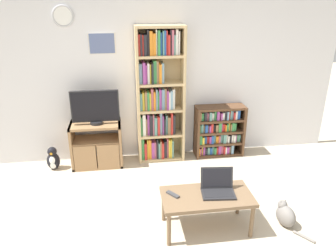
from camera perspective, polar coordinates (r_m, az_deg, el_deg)
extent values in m
cube|color=silver|center=(4.90, -2.75, 9.06)|extent=(5.72, 0.06, 2.60)
torus|color=#B2B2B7|center=(4.78, -17.82, 17.76)|extent=(0.29, 0.03, 0.29)
cylinder|color=white|center=(4.78, -17.82, 17.76)|extent=(0.24, 0.02, 0.24)
cube|color=silver|center=(4.77, -11.42, 13.92)|extent=(0.38, 0.01, 0.29)
cube|color=slate|center=(4.77, -11.42, 13.91)|extent=(0.34, 0.02, 0.27)
cube|color=#9E754C|center=(5.01, -16.24, -3.27)|extent=(0.04, 0.42, 0.66)
cube|color=#9E754C|center=(4.95, -8.27, -2.88)|extent=(0.04, 0.42, 0.66)
cube|color=#9E754C|center=(4.85, -12.57, 0.28)|extent=(0.73, 0.42, 0.04)
cube|color=#9E754C|center=(5.11, -12.00, -6.28)|extent=(0.73, 0.42, 0.04)
cube|color=#9E754C|center=(4.94, -12.34, -2.39)|extent=(0.66, 0.38, 0.04)
cube|color=#9E754C|center=(4.86, -14.24, -5.38)|extent=(0.32, 0.02, 0.36)
cube|color=#9E754C|center=(4.83, -10.35, -5.20)|extent=(0.32, 0.02, 0.36)
cylinder|color=black|center=(4.81, -12.34, 0.60)|extent=(0.18, 0.18, 0.04)
cube|color=black|center=(4.73, -12.58, 3.40)|extent=(0.67, 0.05, 0.46)
cube|color=black|center=(4.70, -12.60, 3.29)|extent=(0.63, 0.01, 0.42)
cube|color=tan|center=(4.77, -5.24, 4.95)|extent=(0.04, 0.30, 2.01)
cube|color=tan|center=(4.85, 2.56, 5.29)|extent=(0.04, 0.30, 2.01)
cube|color=tan|center=(4.93, -1.51, 5.60)|extent=(0.69, 0.02, 2.01)
cube|color=tan|center=(5.17, -1.22, -5.39)|extent=(0.62, 0.26, 0.04)
cube|color=tan|center=(5.00, -1.25, -1.37)|extent=(0.62, 0.26, 0.04)
cube|color=tan|center=(4.86, -1.29, 2.91)|extent=(0.62, 0.26, 0.04)
cube|color=tan|center=(4.75, -1.33, 7.42)|extent=(0.62, 0.26, 0.04)
cube|color=tan|center=(4.66, -1.37, 12.12)|extent=(0.62, 0.26, 0.04)
cube|color=tan|center=(4.61, -1.42, 16.96)|extent=(0.62, 0.26, 0.04)
cube|color=#388947|center=(5.07, -4.45, -3.65)|extent=(0.04, 0.22, 0.34)
cube|color=red|center=(5.09, -3.98, -4.01)|extent=(0.04, 0.24, 0.27)
cube|color=gold|center=(5.08, -3.61, -3.72)|extent=(0.02, 0.22, 0.31)
cube|color=orange|center=(5.09, -3.24, -3.69)|extent=(0.04, 0.20, 0.31)
cube|color=#9E4293|center=(5.10, -2.73, -3.89)|extent=(0.04, 0.20, 0.27)
cube|color=#B75B70|center=(5.11, -2.29, -3.86)|extent=(0.03, 0.19, 0.27)
cube|color=#232328|center=(5.10, -1.96, -3.60)|extent=(0.02, 0.22, 0.32)
cube|color=#5B9389|center=(5.11, -1.64, -3.93)|extent=(0.03, 0.23, 0.25)
cube|color=#93704C|center=(5.10, -1.38, -3.75)|extent=(0.02, 0.23, 0.29)
cube|color=red|center=(5.11, -1.03, -3.90)|extent=(0.03, 0.24, 0.25)
cube|color=#232328|center=(5.12, -0.58, -3.73)|extent=(0.04, 0.20, 0.27)
cube|color=#B75B70|center=(5.12, -0.19, -3.53)|extent=(0.02, 0.19, 0.30)
cube|color=gold|center=(5.12, 0.13, -3.60)|extent=(0.03, 0.22, 0.30)
cube|color=gold|center=(5.12, 0.43, -3.51)|extent=(0.02, 0.23, 0.31)
cube|color=#5B9389|center=(5.13, 0.69, -3.63)|extent=(0.02, 0.23, 0.28)
cube|color=#388947|center=(4.93, -4.68, 0.21)|extent=(0.02, 0.22, 0.29)
cube|color=white|center=(4.92, -4.24, 0.47)|extent=(0.04, 0.22, 0.33)
cube|color=#93704C|center=(4.94, -3.83, 0.12)|extent=(0.02, 0.19, 0.25)
cube|color=#9E4293|center=(4.93, -3.50, 0.50)|extent=(0.03, 0.19, 0.32)
cube|color=#232328|center=(4.93, -3.02, 0.46)|extent=(0.04, 0.22, 0.31)
cube|color=#B75B70|center=(4.93, -2.64, 0.52)|extent=(0.02, 0.23, 0.33)
cube|color=#5B9389|center=(4.94, -2.25, 0.29)|extent=(0.04, 0.23, 0.28)
cube|color=red|center=(4.94, -1.76, 0.37)|extent=(0.03, 0.23, 0.29)
cube|color=#759EB7|center=(4.95, -1.32, 0.70)|extent=(0.04, 0.19, 0.34)
cube|color=#9E4293|center=(4.95, -0.96, 0.46)|extent=(0.02, 0.21, 0.29)
cube|color=#232328|center=(4.96, -0.66, 0.23)|extent=(0.02, 0.23, 0.25)
cube|color=#5B9389|center=(4.97, -0.36, 0.50)|extent=(0.03, 0.19, 0.29)
cube|color=#93704C|center=(4.97, 0.09, 0.39)|extent=(0.04, 0.21, 0.27)
cube|color=red|center=(4.96, 0.53, 0.75)|extent=(0.02, 0.24, 0.34)
cube|color=#232328|center=(4.97, 0.90, 0.59)|extent=(0.03, 0.22, 0.30)
cube|color=#5B9389|center=(4.80, -4.76, 4.43)|extent=(0.03, 0.21, 0.25)
cube|color=gold|center=(4.80, -4.36, 4.53)|extent=(0.03, 0.20, 0.27)
cube|color=#93704C|center=(4.80, -3.93, 4.57)|extent=(0.03, 0.23, 0.28)
cube|color=#388947|center=(4.80, -3.54, 4.57)|extent=(0.03, 0.23, 0.27)
cube|color=gold|center=(4.81, -3.20, 4.52)|extent=(0.02, 0.21, 0.26)
cube|color=#B75B70|center=(4.81, -2.84, 4.87)|extent=(0.03, 0.20, 0.31)
cube|color=orange|center=(4.81, -2.45, 4.64)|extent=(0.03, 0.23, 0.27)
cube|color=#759EB7|center=(4.81, -2.08, 4.84)|extent=(0.02, 0.23, 0.31)
cube|color=#388947|center=(4.82, -1.79, 4.69)|extent=(0.02, 0.20, 0.27)
cube|color=#9E4293|center=(4.82, -1.45, 4.86)|extent=(0.04, 0.19, 0.30)
cube|color=#759EB7|center=(4.83, -0.94, 4.90)|extent=(0.04, 0.20, 0.30)
cube|color=#93704C|center=(4.82, -0.54, 4.95)|extent=(0.02, 0.22, 0.31)
cube|color=#9E4293|center=(4.83, -0.19, 4.76)|extent=(0.03, 0.24, 0.28)
cube|color=white|center=(4.84, 0.13, 4.68)|extent=(0.02, 0.23, 0.26)
cube|color=#759EB7|center=(4.84, 0.46, 4.80)|extent=(0.03, 0.22, 0.28)
cube|color=white|center=(4.85, 0.86, 4.95)|extent=(0.03, 0.19, 0.30)
cube|color=#759EB7|center=(4.70, -4.84, 9.20)|extent=(0.04, 0.19, 0.28)
cube|color=#9E4293|center=(4.69, -4.28, 9.31)|extent=(0.04, 0.24, 0.30)
cube|color=#9E4293|center=(4.71, -3.87, 9.13)|extent=(0.02, 0.19, 0.26)
cube|color=white|center=(4.71, -3.51, 9.29)|extent=(0.03, 0.20, 0.29)
cube|color=gold|center=(4.71, -3.17, 9.19)|extent=(0.02, 0.19, 0.27)
cube|color=#232328|center=(4.70, -2.82, 9.29)|extent=(0.03, 0.24, 0.29)
cube|color=#388947|center=(4.71, -2.38, 9.51)|extent=(0.04, 0.20, 0.32)
cube|color=#93704C|center=(4.71, -1.92, 9.50)|extent=(0.03, 0.20, 0.31)
cube|color=orange|center=(4.72, -1.47, 9.26)|extent=(0.04, 0.22, 0.27)
cube|color=#759EB7|center=(4.73, -1.02, 9.35)|extent=(0.03, 0.19, 0.28)
cube|color=red|center=(4.62, -5.11, 13.96)|extent=(0.03, 0.22, 0.28)
cube|color=#232328|center=(4.62, -4.78, 13.99)|extent=(0.02, 0.24, 0.29)
cube|color=red|center=(4.63, -4.46, 13.93)|extent=(0.02, 0.21, 0.27)
cube|color=#232328|center=(4.63, -4.04, 13.98)|extent=(0.04, 0.22, 0.28)
cube|color=#232328|center=(4.63, -3.54, 14.36)|extent=(0.03, 0.19, 0.34)
cube|color=orange|center=(4.63, -3.07, 14.28)|extent=(0.04, 0.22, 0.32)
cube|color=orange|center=(4.64, -2.50, 14.10)|extent=(0.04, 0.21, 0.29)
cube|color=white|center=(4.64, -2.12, 14.43)|extent=(0.02, 0.20, 0.34)
cube|color=#388947|center=(4.64, -1.71, 14.37)|extent=(0.03, 0.23, 0.33)
cube|color=#2856A8|center=(4.65, -1.31, 14.22)|extent=(0.03, 0.20, 0.30)
cube|color=#5B9389|center=(4.65, -0.96, 14.34)|extent=(0.02, 0.23, 0.32)
cube|color=#2856A8|center=(4.66, -0.65, 14.37)|extent=(0.03, 0.21, 0.33)
cube|color=red|center=(4.66, -0.33, 14.36)|extent=(0.02, 0.20, 0.32)
cube|color=red|center=(4.66, 0.02, 14.03)|extent=(0.03, 0.24, 0.27)
cube|color=#232328|center=(4.67, 0.34, 14.43)|extent=(0.02, 0.20, 0.33)
cube|color=#B75B70|center=(4.67, 0.68, 14.43)|extent=(0.03, 0.21, 0.33)
cube|color=#5B9389|center=(4.68, 1.01, 14.03)|extent=(0.02, 0.20, 0.27)
cube|color=white|center=(4.68, 1.40, 14.49)|extent=(0.03, 0.19, 0.34)
cube|color=white|center=(4.69, 1.79, 14.34)|extent=(0.02, 0.20, 0.32)
cube|color=brown|center=(5.10, 5.02, -1.08)|extent=(0.04, 0.29, 0.81)
cube|color=brown|center=(5.31, 12.68, -0.62)|extent=(0.04, 0.29, 0.81)
cube|color=brown|center=(5.31, 8.51, -0.29)|extent=(0.76, 0.02, 0.81)
cube|color=brown|center=(5.35, 8.69, -4.65)|extent=(0.69, 0.25, 0.04)
cube|color=brown|center=(5.27, 8.81, -2.78)|extent=(0.69, 0.25, 0.04)
cube|color=brown|center=(5.19, 8.93, -0.85)|extent=(0.69, 0.25, 0.04)
cube|color=brown|center=(5.12, 9.05, 1.14)|extent=(0.69, 0.25, 0.04)
cube|color=brown|center=(5.06, 9.18, 3.18)|extent=(0.69, 0.25, 0.04)
cube|color=orange|center=(5.24, 5.27, -4.11)|extent=(0.02, 0.22, 0.12)
cube|color=#9E4293|center=(5.26, 5.52, -4.09)|extent=(0.02, 0.19, 0.11)
cube|color=gold|center=(5.26, 5.77, -3.93)|extent=(0.02, 0.19, 0.14)
cube|color=#9E4293|center=(5.26, 6.06, -3.97)|extent=(0.03, 0.21, 0.14)
cube|color=#232328|center=(5.28, 6.44, -4.04)|extent=(0.04, 0.20, 0.11)
cube|color=#5B9389|center=(5.28, 6.85, -3.95)|extent=(0.03, 0.20, 0.13)
cube|color=#2856A8|center=(5.30, 7.27, -3.98)|extent=(0.04, 0.19, 0.11)
cube|color=#5B9389|center=(5.30, 7.61, -3.85)|extent=(0.03, 0.18, 0.13)
cube|color=#388947|center=(5.31, 7.98, -3.94)|extent=(0.03, 0.21, 0.11)
cube|color=red|center=(5.32, 8.32, -3.88)|extent=(0.03, 0.20, 0.12)
cube|color=#9E4293|center=(5.32, 8.72, -3.73)|extent=(0.04, 0.21, 0.15)
cube|color=#B75B70|center=(5.34, 9.15, -3.69)|extent=(0.04, 0.19, 0.14)
cube|color=red|center=(5.34, 9.50, -3.77)|extent=(0.02, 0.23, 0.13)
cube|color=white|center=(5.35, 9.75, -3.80)|extent=(0.02, 0.23, 0.12)
cube|color=#9E4293|center=(5.37, 10.10, -3.77)|extent=(0.04, 0.21, 0.11)
cube|color=#93704C|center=(5.38, 10.45, -3.71)|extent=(0.02, 0.20, 0.12)
cube|color=#759EB7|center=(5.38, 10.82, -3.58)|extent=(0.04, 0.23, 0.15)
cube|color=#388947|center=(5.16, 5.46, -2.06)|extent=(0.04, 0.23, 0.15)
cube|color=gold|center=(5.17, 5.91, -2.18)|extent=(0.03, 0.23, 0.12)
cube|color=#2856A8|center=(5.19, 6.32, -2.12)|extent=(0.04, 0.19, 0.12)
cube|color=red|center=(5.20, 6.75, -2.09)|extent=(0.03, 0.18, 0.11)
cube|color=#9E4293|center=(5.20, 7.12, -2.06)|extent=(0.03, 0.21, 0.12)
cube|color=#2856A8|center=(5.21, 7.49, -1.99)|extent=(0.03, 0.22, 0.13)
cube|color=#5B9389|center=(5.23, 7.84, -1.92)|extent=(0.04, 0.18, 0.13)
cube|color=orange|center=(5.24, 8.31, -1.99)|extent=(0.04, 0.20, 0.12)
cube|color=#B75B70|center=(5.24, 8.71, -1.94)|extent=(0.03, 0.21, 0.12)
cube|color=#5B9389|center=(5.25, 9.04, -1.78)|extent=(0.03, 0.19, 0.15)
cube|color=#5B9389|center=(5.26, 9.53, -1.81)|extent=(0.04, 0.23, 0.14)
cube|color=white|center=(5.27, 9.89, -1.73)|extent=(0.02, 0.20, 0.15)
cube|color=white|center=(5.28, 10.18, -1.90)|extent=(0.02, 0.23, 0.12)
cube|color=#232328|center=(5.30, 10.46, -1.89)|extent=(0.03, 0.21, 0.11)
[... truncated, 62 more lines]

